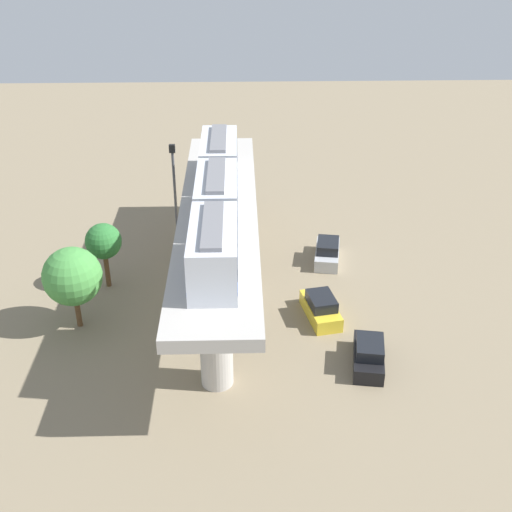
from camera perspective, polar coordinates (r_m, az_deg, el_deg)
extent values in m
plane|color=#84755B|center=(46.93, -3.11, -3.51)|extent=(120.00, 120.00, 0.00)
cylinder|color=#B7B2AA|center=(53.71, -2.99, 4.64)|extent=(1.90, 1.90, 6.01)
cylinder|color=#B7B2AA|center=(45.37, -3.21, -0.32)|extent=(1.90, 1.90, 6.01)
cylinder|color=#B7B2AA|center=(37.51, -3.52, -7.43)|extent=(1.90, 1.90, 6.01)
cube|color=#B7B2AA|center=(43.78, -3.33, 3.56)|extent=(5.20, 28.85, 0.80)
cube|color=silver|center=(48.06, -3.24, 8.44)|extent=(2.60, 6.60, 3.00)
cube|color=black|center=(47.97, -3.25, 8.72)|extent=(2.64, 6.07, 0.70)
cube|color=#1947B2|center=(48.33, -3.22, 7.61)|extent=(2.64, 6.34, 0.24)
cube|color=slate|center=(47.51, -3.30, 10.27)|extent=(1.10, 5.61, 0.24)
cube|color=silver|center=(41.64, -3.45, 5.03)|extent=(2.60, 6.60, 3.00)
cube|color=black|center=(41.54, -3.46, 5.34)|extent=(2.64, 6.07, 0.70)
cube|color=#1947B2|center=(41.96, -3.42, 4.09)|extent=(2.64, 6.34, 0.24)
cube|color=slate|center=(41.00, -3.52, 7.09)|extent=(1.10, 5.61, 0.24)
cube|color=silver|center=(35.43, -3.74, 0.39)|extent=(2.60, 6.60, 3.00)
cube|color=black|center=(35.31, -3.75, 0.74)|extent=(2.64, 6.07, 0.70)
cube|color=#1947B2|center=(35.80, -3.70, -0.66)|extent=(2.64, 6.34, 0.24)
cube|color=slate|center=(34.68, -3.82, 2.73)|extent=(1.10, 5.61, 0.24)
cube|color=yellow|center=(44.62, 5.68, -4.78)|extent=(2.58, 4.47, 1.00)
cube|color=black|center=(44.01, 5.76, -3.94)|extent=(2.06, 2.57, 0.76)
cube|color=#B2B5BA|center=(51.35, 6.25, 0.12)|extent=(2.46, 4.44, 1.00)
cube|color=black|center=(50.80, 6.32, 0.91)|extent=(1.99, 2.54, 0.76)
cube|color=black|center=(40.89, 9.81, -8.73)|extent=(2.45, 4.44, 1.00)
cube|color=black|center=(40.24, 9.95, -7.88)|extent=(1.99, 2.53, 0.76)
cylinder|color=brown|center=(44.65, -15.36, -4.42)|extent=(0.36, 0.36, 2.78)
sphere|color=#479342|center=(43.39, -15.78, -1.73)|extent=(3.84, 3.84, 3.84)
cylinder|color=brown|center=(48.51, -12.93, -1.03)|extent=(0.36, 0.36, 2.99)
sphere|color=#2D7233|center=(47.46, -13.22, 1.27)|extent=(2.59, 2.59, 2.59)
cylinder|color=#4C4C51|center=(49.97, -7.02, 4.24)|extent=(0.20, 0.20, 8.81)
cube|color=black|center=(48.17, -7.36, 9.31)|extent=(0.44, 0.28, 0.60)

